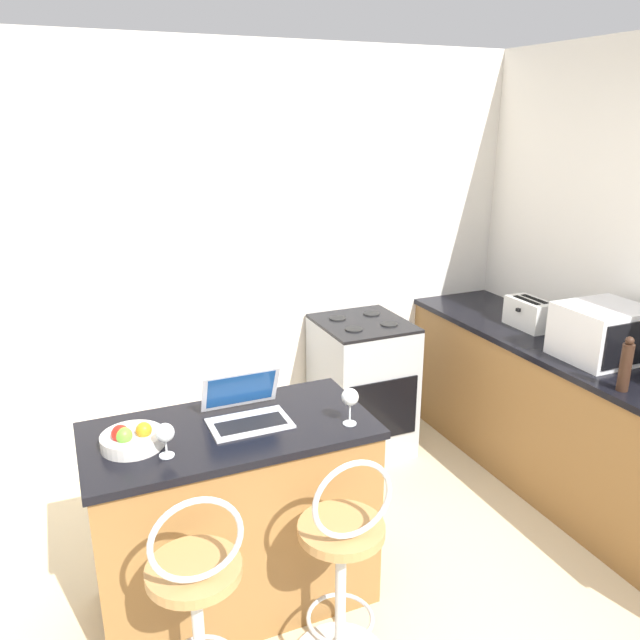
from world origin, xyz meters
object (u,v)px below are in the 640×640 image
at_px(bar_stool_near, 198,616).
at_px(wine_glass_short, 350,398).
at_px(wine_glass_tall, 165,434).
at_px(microwave, 603,332).
at_px(stove_range, 362,385).
at_px(toaster, 529,314).
at_px(pepper_mill, 626,365).
at_px(fruit_bowl, 132,439).
at_px(laptop, 246,408).
at_px(bar_stool_far, 343,572).

bearing_deg(bar_stool_near, wine_glass_short, 25.35).
bearing_deg(wine_glass_tall, bar_stool_near, -89.36).
distance_m(microwave, wine_glass_short, 1.61).
distance_m(stove_range, wine_glass_short, 1.52).
relative_size(bar_stool_near, toaster, 3.31).
height_order(stove_range, pepper_mill, pepper_mill).
xyz_separation_m(toaster, pepper_mill, (-0.23, -0.93, 0.04)).
height_order(microwave, toaster, microwave).
height_order(fruit_bowl, wine_glass_tall, wine_glass_tall).
bearing_deg(microwave, wine_glass_short, -174.64).
xyz_separation_m(laptop, microwave, (2.00, -0.07, 0.10)).
bearing_deg(bar_stool_far, bar_stool_near, 180.00).
bearing_deg(toaster, fruit_bowl, -167.58).
distance_m(toaster, stove_range, 1.17).
bearing_deg(microwave, toaster, 90.89).
distance_m(wine_glass_tall, pepper_mill, 2.16).
bearing_deg(bar_stool_near, toaster, 24.61).
bearing_deg(pepper_mill, bar_stool_near, -175.86).
relative_size(toaster, stove_range, 0.34).
bearing_deg(bar_stool_far, fruit_bowl, 142.12).
distance_m(microwave, toaster, 0.57).
xyz_separation_m(wine_glass_short, pepper_mill, (1.37, -0.21, 0.01)).
bearing_deg(toaster, bar_stool_far, -148.89).
bearing_deg(toaster, laptop, -166.02).
relative_size(bar_stool_near, pepper_mill, 3.63).
bearing_deg(wine_glass_short, toaster, 24.24).
height_order(bar_stool_near, laptop, laptop).
xyz_separation_m(microwave, wine_glass_short, (-1.60, -0.15, -0.03)).
distance_m(laptop, toaster, 2.06).
xyz_separation_m(bar_stool_near, toaster, (2.37, 1.09, 0.52)).
distance_m(bar_stool_near, toaster, 2.66).
distance_m(laptop, wine_glass_tall, 0.42).
bearing_deg(microwave, bar_stool_near, -167.73).
bearing_deg(fruit_bowl, pepper_mill, -9.59).
relative_size(bar_stool_far, microwave, 2.28).
bearing_deg(stove_range, wine_glass_tall, -141.17).
bearing_deg(bar_stool_near, wine_glass_tall, 90.64).
height_order(microwave, stove_range, microwave).
height_order(toaster, stove_range, toaster).
bearing_deg(toaster, stove_range, 150.53).
bearing_deg(fruit_bowl, laptop, 5.92).
relative_size(wine_glass_tall, pepper_mill, 0.50).
bearing_deg(microwave, pepper_mill, -123.14).
bearing_deg(pepper_mill, wine_glass_short, 171.20).
distance_m(microwave, fruit_bowl, 2.50).
xyz_separation_m(toaster, wine_glass_tall, (-2.37, -0.67, 0.01)).
distance_m(toaster, wine_glass_tall, 2.47).
bearing_deg(laptop, fruit_bowl, -174.08).
distance_m(bar_stool_near, wine_glass_tall, 0.67).
relative_size(wine_glass_tall, wine_glass_short, 0.84).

